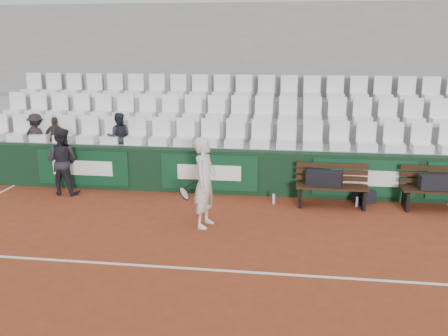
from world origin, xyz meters
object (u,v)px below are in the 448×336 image
(bench_right, at_px, (438,200))
(water_bottle_far, at_px, (357,202))
(water_bottle_near, at_px, (274,199))
(spectator_b, at_px, (55,120))
(sports_bag_ground, at_px, (364,197))
(ball_kid, at_px, (62,161))
(spectator_c, at_px, (118,119))
(sports_bag_right, at_px, (435,182))
(spectator_a, at_px, (35,118))
(sports_bag_left, at_px, (324,178))
(bench_left, at_px, (331,196))
(tennis_player, at_px, (205,182))

(bench_right, distance_m, water_bottle_far, 1.63)
(water_bottle_near, relative_size, spectator_b, 0.21)
(bench_right, xyz_separation_m, sports_bag_ground, (-1.45, 0.29, -0.09))
(bench_right, relative_size, water_bottle_near, 6.81)
(water_bottle_near, bearing_deg, ball_kid, 179.13)
(spectator_c, bearing_deg, water_bottle_near, 148.37)
(sports_bag_right, distance_m, water_bottle_far, 1.60)
(spectator_a, distance_m, spectator_b, 0.52)
(water_bottle_near, distance_m, ball_kid, 4.83)
(sports_bag_left, bearing_deg, water_bottle_far, 1.40)
(spectator_a, bearing_deg, ball_kid, 146.44)
(sports_bag_left, bearing_deg, spectator_c, 167.00)
(bench_left, relative_size, ball_kid, 0.98)
(water_bottle_near, bearing_deg, spectator_c, 163.14)
(bench_right, height_order, water_bottle_near, bench_right)
(water_bottle_far, height_order, ball_kid, ball_kid)
(ball_kid, bearing_deg, spectator_a, -39.81)
(sports_bag_ground, height_order, water_bottle_near, sports_bag_ground)
(sports_bag_ground, bearing_deg, tennis_player, -149.69)
(ball_kid, xyz_separation_m, spectator_a, (-1.16, 1.08, 0.80))
(ball_kid, relative_size, spectator_c, 1.29)
(sports_bag_left, xyz_separation_m, spectator_b, (-6.48, 1.12, 0.92))
(sports_bag_ground, xyz_separation_m, spectator_c, (-5.74, 0.80, 1.46))
(bench_left, relative_size, spectator_b, 1.44)
(spectator_b, xyz_separation_m, spectator_c, (1.62, 0.00, 0.07))
(water_bottle_near, distance_m, spectator_a, 6.23)
(spectator_b, bearing_deg, sports_bag_ground, 164.26)
(bench_right, xyz_separation_m, sports_bag_left, (-2.33, -0.03, 0.38))
(bench_right, distance_m, sports_bag_left, 2.36)
(water_bottle_far, xyz_separation_m, spectator_c, (-5.57, 1.10, 1.48))
(water_bottle_near, xyz_separation_m, ball_kid, (-4.78, 0.07, 0.65))
(bench_right, distance_m, sports_bag_right, 0.38)
(water_bottle_near, bearing_deg, water_bottle_far, 1.65)
(bench_right, xyz_separation_m, sports_bag_right, (-0.10, -0.01, 0.37))
(spectator_a, bearing_deg, spectator_b, -170.64)
(sports_bag_left, distance_m, sports_bag_ground, 1.05)
(sports_bag_left, bearing_deg, spectator_b, 170.17)
(sports_bag_right, bearing_deg, spectator_b, 172.80)
(sports_bag_right, height_order, spectator_b, spectator_b)
(water_bottle_near, height_order, tennis_player, tennis_player)
(bench_right, bearing_deg, ball_kid, 179.91)
(bench_right, height_order, tennis_player, tennis_player)
(bench_left, height_order, spectator_b, spectator_b)
(bench_right, distance_m, spectator_c, 7.40)
(bench_left, xyz_separation_m, water_bottle_far, (0.54, 0.05, -0.11))
(sports_bag_ground, bearing_deg, bench_right, -11.38)
(water_bottle_near, height_order, ball_kid, ball_kid)
(sports_bag_right, relative_size, spectator_b, 0.60)
(water_bottle_near, bearing_deg, bench_left, 0.07)
(bench_right, bearing_deg, spectator_b, 172.92)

